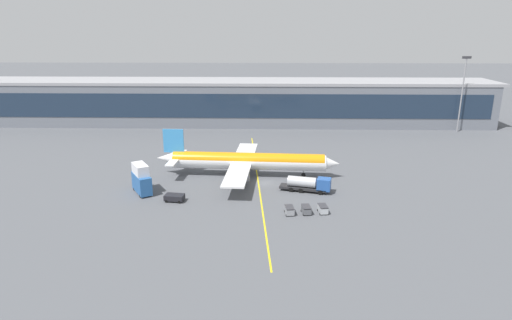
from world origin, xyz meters
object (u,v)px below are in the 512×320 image
Objects in this scene: baggage_cart_0 at (289,210)px; fuel_tanker at (309,184)px; catering_lift at (141,179)px; baggage_cart_1 at (306,210)px; pushback_tug at (174,197)px; baggage_cart_2 at (323,209)px; main_airliner at (247,161)px.

fuel_tanker is at bearing 68.72° from baggage_cart_0.
baggage_cart_1 is (33.85, -9.98, -2.28)m from catering_lift.
baggage_cart_2 reaches higher than pushback_tug.
baggage_cart_0 is 1.00× the size of baggage_cart_2.
catering_lift reaches higher than baggage_cart_0.
fuel_tanker is 11.33m from baggage_cart_2.
main_airliner is at bearing 119.16° from baggage_cart_1.
catering_lift is (-7.71, 4.49, 2.22)m from pushback_tug.
baggage_cart_2 is (1.71, -11.16, -0.96)m from fuel_tanker.
baggage_cart_0 and baggage_cart_2 have the same top height.
fuel_tanker is 2.72× the size of pushback_tug.
catering_lift is 2.53× the size of baggage_cart_0.
baggage_cart_2 is (29.32, -5.11, -0.07)m from pushback_tug.
catering_lift is 32.46m from baggage_cart_0.
catering_lift reaches higher than baggage_cart_2.
pushback_tug is (-27.60, -6.05, -0.90)m from fuel_tanker.
baggage_cart_0 is (-4.64, -11.92, -0.96)m from fuel_tanker.
baggage_cart_1 is 1.00× the size of baggage_cart_2.
main_airliner is at bearing 28.51° from catering_lift.
main_airliner is at bearing 112.05° from baggage_cart_0.
catering_lift is 35.36m from baggage_cart_1.
fuel_tanker is 12.83m from baggage_cart_0.
pushback_tug is 1.45× the size of baggage_cart_2.
main_airliner is 21.65m from pushback_tug.
pushback_tug is 1.45× the size of baggage_cart_0.
pushback_tug is 29.76m from baggage_cart_2.
pushback_tug is 26.71m from baggage_cart_1.
baggage_cart_1 is (3.18, 0.38, 0.00)m from baggage_cart_0.
baggage_cart_1 and baggage_cart_2 have the same top height.
baggage_cart_1 is at bearing -97.23° from fuel_tanker.
baggage_cart_0 is at bearing -67.95° from main_airliner.
main_airliner is 6.07× the size of catering_lift.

